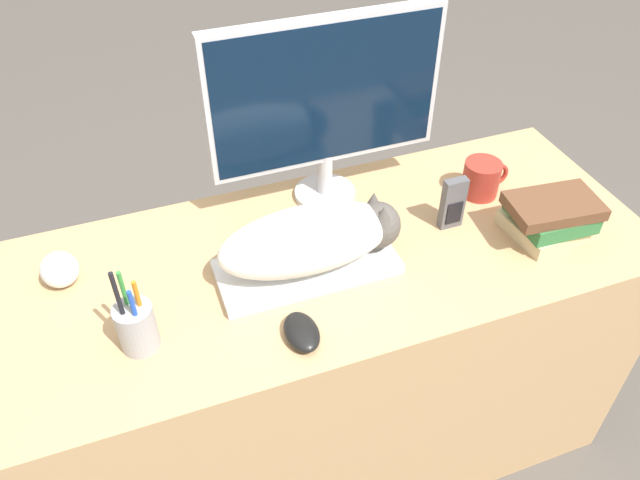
# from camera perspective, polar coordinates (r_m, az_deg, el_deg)

# --- Properties ---
(desk) EXTENTS (1.49, 0.61, 0.78)m
(desk) POSITION_cam_1_polar(r_m,az_deg,el_deg) (1.71, 1.09, -10.72)
(desk) COLOR tan
(desk) RESTS_ON ground_plane
(keyboard) EXTENTS (0.40, 0.16, 0.02)m
(keyboard) POSITION_cam_1_polar(r_m,az_deg,el_deg) (1.37, -1.18, -2.45)
(keyboard) COLOR silver
(keyboard) RESTS_ON desk
(cat) EXTENTS (0.41, 0.17, 0.14)m
(cat) POSITION_cam_1_polar(r_m,az_deg,el_deg) (1.33, -0.38, 0.23)
(cat) COLOR white
(cat) RESTS_ON keyboard
(monitor) EXTENTS (0.55, 0.15, 0.46)m
(monitor) POSITION_cam_1_polar(r_m,az_deg,el_deg) (1.44, 0.55, 12.71)
(monitor) COLOR #B7B7BC
(monitor) RESTS_ON desk
(computer_mouse) EXTENTS (0.07, 0.11, 0.03)m
(computer_mouse) POSITION_cam_1_polar(r_m,az_deg,el_deg) (1.24, -1.69, -8.39)
(computer_mouse) COLOR black
(computer_mouse) RESTS_ON desk
(coffee_mug) EXTENTS (0.12, 0.09, 0.09)m
(coffee_mug) POSITION_cam_1_polar(r_m,az_deg,el_deg) (1.62, 14.59, 5.48)
(coffee_mug) COLOR #9E2D23
(coffee_mug) RESTS_ON desk
(pen_cup) EXTENTS (0.08, 0.08, 0.21)m
(pen_cup) POSITION_cam_1_polar(r_m,az_deg,el_deg) (1.25, -16.45, -7.52)
(pen_cup) COLOR #939399
(pen_cup) RESTS_ON desk
(baseball) EXTENTS (0.08, 0.08, 0.08)m
(baseball) POSITION_cam_1_polar(r_m,az_deg,el_deg) (1.44, -22.71, -2.51)
(baseball) COLOR silver
(baseball) RESTS_ON desk
(phone) EXTENTS (0.06, 0.03, 0.13)m
(phone) POSITION_cam_1_polar(r_m,az_deg,el_deg) (1.49, 12.05, 3.27)
(phone) COLOR #4C4C51
(phone) RESTS_ON desk
(book_stack) EXTENTS (0.22, 0.18, 0.10)m
(book_stack) POSITION_cam_1_polar(r_m,az_deg,el_deg) (1.54, 20.32, 2.10)
(book_stack) COLOR #C6B284
(book_stack) RESTS_ON desk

